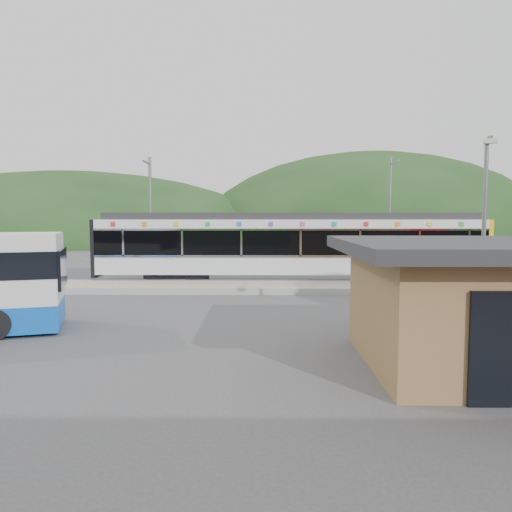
{
  "coord_description": "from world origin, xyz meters",
  "views": [
    {
      "loc": [
        -0.6,
        -20.67,
        3.57
      ],
      "look_at": [
        -0.76,
        1.0,
        1.84
      ],
      "focal_mm": 35.0,
      "sensor_mm": 36.0,
      "label": 1
    }
  ],
  "objects": [
    {
      "name": "yellow_line",
      "position": [
        0.0,
        2.0,
        0.3
      ],
      "size": [
        26.0,
        0.1,
        0.01
      ],
      "primitive_type": "cube",
      "color": "yellow",
      "rests_on": "platform"
    },
    {
      "name": "hills",
      "position": [
        6.19,
        5.29,
        0.0
      ],
      "size": [
        146.0,
        149.0,
        26.0
      ],
      "color": "#1E3D19",
      "rests_on": "ground"
    },
    {
      "name": "train",
      "position": [
        0.99,
        6.0,
        2.06
      ],
      "size": [
        20.44,
        3.01,
        3.74
      ],
      "color": "black",
      "rests_on": "ground"
    },
    {
      "name": "catenary_mast_west",
      "position": [
        -7.0,
        8.56,
        3.65
      ],
      "size": [
        0.18,
        1.8,
        7.0
      ],
      "color": "slate",
      "rests_on": "ground"
    },
    {
      "name": "platform",
      "position": [
        0.0,
        3.3,
        0.15
      ],
      "size": [
        26.0,
        3.2,
        0.3
      ],
      "primitive_type": "cube",
      "color": "#9E9E99",
      "rests_on": "ground"
    },
    {
      "name": "lamp_post",
      "position": [
        5.72,
        -6.69,
        3.42
      ],
      "size": [
        0.42,
        1.06,
        5.71
      ],
      "rotation": [
        0.0,
        0.0,
        -0.33
      ],
      "color": "slate",
      "rests_on": "ground"
    },
    {
      "name": "catenary_mast_east",
      "position": [
        7.0,
        8.56,
        3.65
      ],
      "size": [
        0.18,
        1.8,
        7.0
      ],
      "color": "slate",
      "rests_on": "ground"
    },
    {
      "name": "ground",
      "position": [
        0.0,
        0.0,
        0.0
      ],
      "size": [
        120.0,
        120.0,
        0.0
      ],
      "primitive_type": "plane",
      "color": "#4C4C4F",
      "rests_on": "ground"
    }
  ]
}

